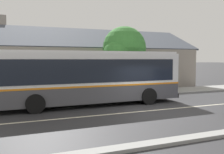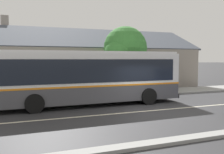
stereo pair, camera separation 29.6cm
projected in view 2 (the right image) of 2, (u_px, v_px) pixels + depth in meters
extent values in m
plane|color=#2D2D30|center=(151.00, 111.00, 13.41)|extent=(300.00, 300.00, 0.00)
cube|color=gray|center=(111.00, 95.00, 18.98)|extent=(60.00, 3.00, 0.15)
cube|color=gray|center=(218.00, 134.00, 8.99)|extent=(60.00, 0.50, 0.12)
cube|color=beige|center=(151.00, 111.00, 13.41)|extent=(60.00, 0.16, 0.01)
cube|color=gray|center=(73.00, 68.00, 25.62)|extent=(23.25, 10.13, 3.72)
cube|color=#424751|center=(79.00, 37.00, 23.05)|extent=(23.85, 5.13, 2.27)
cube|color=#424751|center=(68.00, 41.00, 27.76)|extent=(23.85, 5.13, 2.27)
cube|color=gray|center=(5.00, 22.00, 23.91)|extent=(0.70, 0.70, 1.20)
cube|color=black|center=(87.00, 68.00, 20.87)|extent=(1.10, 0.06, 1.30)
cube|color=black|center=(169.00, 67.00, 23.82)|extent=(1.10, 0.06, 1.30)
cube|color=#4C3323|center=(125.00, 78.00, 22.20)|extent=(1.00, 0.06, 2.10)
cube|color=#47474C|center=(87.00, 93.00, 15.05)|extent=(11.44, 2.57, 0.93)
cube|color=orange|center=(87.00, 84.00, 15.01)|extent=(11.46, 2.59, 0.10)
cube|color=white|center=(87.00, 68.00, 14.94)|extent=(11.44, 2.57, 1.81)
cube|color=white|center=(87.00, 52.00, 14.87)|extent=(11.21, 2.45, 0.12)
cube|color=black|center=(82.00, 69.00, 16.12)|extent=(10.51, 0.10, 1.31)
cube|color=black|center=(93.00, 71.00, 13.78)|extent=(10.51, 0.10, 1.31)
cube|color=black|center=(168.00, 69.00, 17.06)|extent=(0.05, 2.20, 1.31)
cube|color=black|center=(168.00, 56.00, 17.00)|extent=(0.05, 1.75, 0.24)
cube|color=black|center=(168.00, 93.00, 17.19)|extent=(0.10, 2.50, 0.28)
cube|color=#197233|center=(60.00, 91.00, 15.70)|extent=(3.20, 0.05, 0.65)
cube|color=black|center=(142.00, 77.00, 17.81)|extent=(0.90, 0.04, 2.49)
cylinder|color=black|center=(131.00, 91.00, 17.53)|extent=(1.00, 0.29, 1.00)
cylinder|color=black|center=(149.00, 96.00, 15.21)|extent=(1.00, 0.29, 1.00)
cylinder|color=black|center=(31.00, 97.00, 15.07)|extent=(1.00, 0.29, 1.00)
cylinder|color=black|center=(35.00, 104.00, 12.75)|extent=(1.00, 0.29, 1.00)
cylinder|color=#4C3828|center=(125.00, 78.00, 20.04)|extent=(0.42, 0.42, 2.51)
sphere|color=#387A33|center=(125.00, 48.00, 19.87)|extent=(3.46, 3.46, 3.46)
sphere|color=#387A33|center=(120.00, 55.00, 19.22)|extent=(2.45, 2.45, 2.45)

